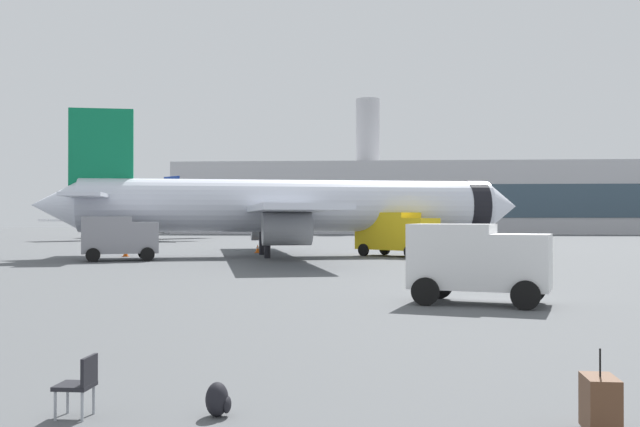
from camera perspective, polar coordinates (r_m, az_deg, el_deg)
airplane_at_gate at (r=52.69m, az=-2.50°, el=0.57°), size 35.46×32.25×10.50m
airplane_taxiing at (r=97.36m, az=-14.60°, el=-0.40°), size 21.68×21.26×7.83m
service_truck at (r=48.86m, az=-15.66°, el=-1.74°), size 5.27×3.94×2.90m
fuel_truck at (r=52.64m, az=6.02°, el=-1.48°), size 6.15×5.68×3.20m
cargo_van at (r=23.91m, az=12.35°, el=-3.57°), size 4.80×3.40×2.60m
safety_cone_near at (r=58.00m, az=-4.96°, el=-2.79°), size 0.44×0.44×0.69m
safety_cone_mid at (r=54.10m, az=-15.14°, el=-2.99°), size 0.44×0.44×0.63m
rolling_suitcase at (r=10.26m, az=21.31°, el=-13.85°), size 0.43×0.66×1.10m
traveller_backpack at (r=10.53m, az=-8.07°, el=-14.40°), size 0.36×0.40×0.48m
gate_chair at (r=10.84m, az=-18.47°, el=-12.54°), size 0.49×0.49×0.86m
terminal_building at (r=133.55m, az=10.74°, el=1.22°), size 101.95×17.02×24.74m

